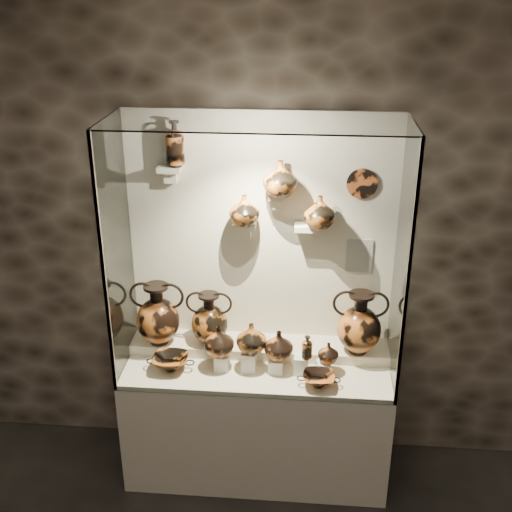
{
  "coord_description": "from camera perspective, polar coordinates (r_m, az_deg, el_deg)",
  "views": [
    {
      "loc": [
        0.29,
        -1.27,
        3.13
      ],
      "look_at": [
        -0.01,
        2.23,
        1.58
      ],
      "focal_mm": 45.0,
      "sensor_mm": 36.0,
      "label": 1
    }
  ],
  "objects": [
    {
      "name": "wall_plate",
      "position": [
        3.93,
        9.41,
        6.37
      ],
      "size": [
        0.19,
        0.02,
        0.19
      ],
      "primitive_type": "cylinder",
      "rotation": [
        1.57,
        0.0,
        0.0
      ],
      "color": "#A74D20",
      "rests_on": "back_panel"
    },
    {
      "name": "rear_tier",
      "position": [
        4.29,
        0.3,
        -8.22
      ],
      "size": [
        1.7,
        0.25,
        0.1
      ],
      "primitive_type": "cube",
      "color": "beige",
      "rests_on": "plinth"
    },
    {
      "name": "glass_top",
      "position": [
        3.54,
        0.12,
        11.89
      ],
      "size": [
        1.7,
        0.6,
        0.01
      ],
      "primitive_type": "cube",
      "color": "white",
      "rests_on": "back_panel"
    },
    {
      "name": "frame_post_right",
      "position": [
        3.55,
        13.34,
        -2.34
      ],
      "size": [
        0.02,
        0.02,
        1.6
      ],
      "primitive_type": "cube",
      "color": "gray",
      "rests_on": "plinth"
    },
    {
      "name": "bracket_ca",
      "position": [
        3.98,
        -1.03,
        2.78
      ],
      "size": [
        0.14,
        0.12,
        0.04
      ],
      "primitive_type": "cube",
      "color": "beige",
      "rests_on": "back_panel"
    },
    {
      "name": "lekythos_small",
      "position": [
        3.98,
        4.57,
        -7.95
      ],
      "size": [
        0.08,
        0.08,
        0.17
      ],
      "primitive_type": null,
      "rotation": [
        0.0,
        0.0,
        -0.04
      ],
      "color": "#A0541C",
      "rests_on": "pedestal_d"
    },
    {
      "name": "pedestal_d",
      "position": [
        4.07,
        4.03,
        -9.58
      ],
      "size": [
        0.09,
        0.09,
        0.12
      ],
      "primitive_type": "cube",
      "color": "silver",
      "rests_on": "front_tier"
    },
    {
      "name": "amphora_mid",
      "position": [
        4.19,
        -4.17,
        -5.55
      ],
      "size": [
        0.3,
        0.3,
        0.36
      ],
      "primitive_type": null,
      "rotation": [
        0.0,
        0.0,
        -0.06
      ],
      "color": "#A0541C",
      "rests_on": "rear_tier"
    },
    {
      "name": "ovoid_vase_b",
      "position": [
        3.81,
        2.17,
        6.95
      ],
      "size": [
        0.24,
        0.24,
        0.21
      ],
      "primitive_type": "imported",
      "rotation": [
        0.0,
        0.0,
        0.22
      ],
      "color": "#A0541C",
      "rests_on": "bracket_cb"
    },
    {
      "name": "pedestal_e",
      "position": [
        4.09,
        6.01,
        -9.88
      ],
      "size": [
        0.09,
        0.09,
        0.08
      ],
      "primitive_type": "cube",
      "color": "silver",
      "rests_on": "front_tier"
    },
    {
      "name": "kylix_right",
      "position": [
        3.97,
        5.59,
        -10.82
      ],
      "size": [
        0.31,
        0.28,
        0.1
      ],
      "primitive_type": null,
      "rotation": [
        0.0,
        0.0,
        -0.32
      ],
      "color": "#B95F23",
      "rests_on": "front_tier"
    },
    {
      "name": "jug_c",
      "position": [
        4.02,
        2.03,
        -7.9
      ],
      "size": [
        0.2,
        0.2,
        0.19
      ],
      "primitive_type": "imported",
      "rotation": [
        0.0,
        0.0,
        0.12
      ],
      "color": "#B95F23",
      "rests_on": "pedestal_c"
    },
    {
      "name": "lekythos_tall",
      "position": [
        3.87,
        -7.23,
        10.08
      ],
      "size": [
        0.16,
        0.16,
        0.3
      ],
      "primitive_type": null,
      "rotation": [
        0.0,
        0.0,
        0.34
      ],
      "color": "#B95F23",
      "rests_on": "bracket_ul"
    },
    {
      "name": "bracket_cc",
      "position": [
        3.96,
        4.45,
        2.6
      ],
      "size": [
        0.14,
        0.12,
        0.04
      ],
      "primitive_type": "cube",
      "color": "beige",
      "rests_on": "back_panel"
    },
    {
      "name": "pedestal_a",
      "position": [
        4.11,
        -3.06,
        -9.38
      ],
      "size": [
        0.09,
        0.09,
        0.1
      ],
      "primitive_type": "cube",
      "color": "silver",
      "rests_on": "front_tier"
    },
    {
      "name": "amphora_left",
      "position": [
        4.21,
        -8.72,
        -5.1
      ],
      "size": [
        0.43,
        0.43,
        0.42
      ],
      "primitive_type": null,
      "rotation": [
        0.0,
        0.0,
        -0.33
      ],
      "color": "#B95F23",
      "rests_on": "rear_tier"
    },
    {
      "name": "plinth",
      "position": [
        4.41,
        0.1,
        -14.39
      ],
      "size": [
        1.7,
        0.6,
        0.8
      ],
      "primitive_type": "cube",
      "color": "beige",
      "rests_on": "floor"
    },
    {
      "name": "back_panel",
      "position": [
        4.08,
        0.49,
        1.8
      ],
      "size": [
        1.7,
        0.03,
        1.6
      ],
      "primitive_type": "cube",
      "color": "beige",
      "rests_on": "plinth"
    },
    {
      "name": "info_placard",
      "position": [
        4.1,
        9.15,
        0.03
      ],
      "size": [
        0.17,
        0.01,
        0.22
      ],
      "primitive_type": "cube",
      "color": "beige",
      "rests_on": "back_panel"
    },
    {
      "name": "kylix_left",
      "position": [
        4.13,
        -7.6,
        -9.27
      ],
      "size": [
        0.31,
        0.27,
        0.12
      ],
      "primitive_type": null,
      "rotation": [
        0.0,
        0.0,
        0.1
      ],
      "color": "#A0541C",
      "rests_on": "front_tier"
    },
    {
      "name": "amphora_right",
      "position": [
        4.12,
        9.19,
        -5.86
      ],
      "size": [
        0.4,
        0.4,
        0.42
      ],
      "primitive_type": null,
      "rotation": [
        0.0,
        0.0,
        0.21
      ],
      "color": "#B95F23",
      "rests_on": "rear_tier"
    },
    {
      "name": "wall_back",
      "position": [
        4.08,
        0.49,
        1.83
      ],
      "size": [
        5.0,
        0.02,
        3.2
      ],
      "primitive_type": "cube",
      "color": "#2C241B",
      "rests_on": "ground"
    },
    {
      "name": "glass_left",
      "position": [
        3.94,
        -12.24,
        0.45
      ],
      "size": [
        0.01,
        0.6,
        1.6
      ],
      "primitive_type": "cube",
      "color": "white",
      "rests_on": "plinth"
    },
    {
      "name": "front_tier",
      "position": [
        4.17,
        0.1,
        -9.91
      ],
      "size": [
        1.68,
        0.58,
        0.03
      ],
      "primitive_type": "cube",
      "color": "beige",
      "rests_on": "plinth"
    },
    {
      "name": "jug_b",
      "position": [
        4.01,
        -0.42,
        -7.27
      ],
      "size": [
        0.2,
        0.2,
        0.2
      ],
      "primitive_type": "imported",
      "rotation": [
        0.0,
        0.0,
        -0.04
      ],
      "color": "#A0541C",
      "rests_on": "pedestal_b"
    },
    {
      "name": "ovoid_vase_c",
      "position": [
        3.87,
        5.68,
        3.94
      ],
      "size": [
        0.26,
        0.26,
        0.2
      ],
      "primitive_type": "imported",
      "rotation": [
        0.0,
        0.0,
        0.43
      ],
      "color": "#A0541C",
      "rests_on": "bracket_cc"
    },
    {
      "name": "bracket_ul",
      "position": [
        3.94,
        -7.66,
        7.72
      ],
      "size": [
        0.14,
        0.12,
        0.04
      ],
      "primitive_type": "cube",
      "color": "beige",
      "rests_on": "back_panel"
    },
    {
      "name": "glass_front",
      "position": [
        3.52,
        -0.3,
        -1.92
      ],
      "size": [
        1.7,
        0.01,
        1.6
      ],
      "primitive_type": "cube",
      "color": "white",
      "rests_on": "plinth"
    },
    {
      "name": "frame_post_left",
      "position": [
        3.69,
        -13.4,
        -1.34
      ],
      "size": [
        0.02,
        0.02,
        1.6
      ],
      "primitive_type": "cube",
      "color": "gray",
      "rests_on": "plinth"
    },
    {
      "name": "bracket_cb",
      "position": [
        3.89,
        1.89,
        5.43
      ],
      "size": [
        0.1,
        0.12,
        0.04
      ],
      "primitive_type": "cube",
      "color": "beige",
      "rests_on": "back_panel"
    },
    {
      "name": "glass_right",
      "position": [
        3.82,
        12.88,
        -0.43
      ],
      "size": [
        0.01,
        0.6,
        1.6
      ],
      "primitive_type": "cube",
      "color": "white",
      "rests_on": "plinth"
    },
    {
      "name": "ovoid_vase_a",
      "position": [
        3.9,
        -1.04,
        4.12
      ],
      "size": [
        0.22,
        0.22,
        0.19
      ],
      "primitive_type": "imported",
      "rotation": [
        0.0,
        0.0,
        0.22
      ],
      "color": "#A0541C",
      "rests_on": "bracket_ca"
    },
    {
      "name": "pedestal_b",
      "position": [
        4.08,
        -0.67,
        -9.33
      ],
      "size": [
        0.09,
        0.09,
        0.13
      ],
      "primitive_type": "cube",
      "color": "silver",
      "rests_on": "front_tier"
    },
    {
      "name": "jug_a",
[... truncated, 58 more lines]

